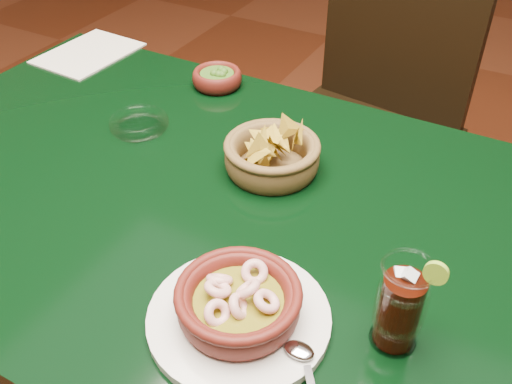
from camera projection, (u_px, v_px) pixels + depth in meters
The scene contains 8 objects.
dining_table at pixel (192, 233), 1.01m from camera, with size 1.20×0.80×0.75m.
dining_chair at pixel (368, 116), 1.53m from camera, with size 0.51×0.51×0.98m.
shrimp_plate at pixel (239, 306), 0.71m from camera, with size 0.29×0.23×0.07m.
chip_basket at pixel (272, 155), 0.97m from camera, with size 0.20×0.20×0.11m.
guacamole_ramekin at pixel (217, 78), 1.21m from camera, with size 0.12×0.12×0.04m.
cola_drink at pixel (400, 306), 0.67m from camera, with size 0.13×0.13×0.15m.
glass_ashtray at pixel (139, 123), 1.08m from camera, with size 0.12×0.12×0.03m.
paper_menu at pixel (88, 53), 1.35m from camera, with size 0.18×0.23×0.00m.
Camera 1 is at (0.46, -0.60, 1.33)m, focal length 40.00 mm.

